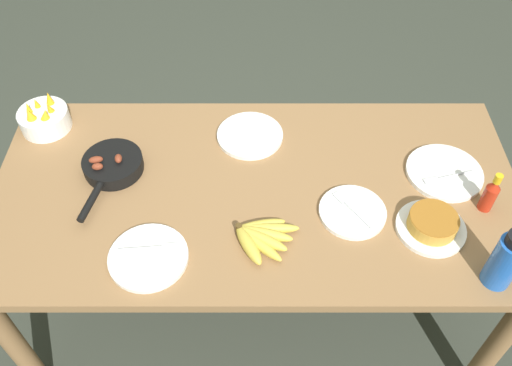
{
  "coord_description": "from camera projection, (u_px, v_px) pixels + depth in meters",
  "views": [
    {
      "loc": [
        -0.0,
        -1.17,
        2.11
      ],
      "look_at": [
        0.0,
        0.0,
        0.77
      ],
      "focal_mm": 38.0,
      "sensor_mm": 36.0,
      "label": 1
    }
  ],
  "objects": [
    {
      "name": "ground_plane",
      "position": [
        256.0,
        299.0,
        2.35
      ],
      "size": [
        14.0,
        14.0,
        0.0
      ],
      "primitive_type": "plane",
      "color": "#383D33"
    },
    {
      "name": "dining_table",
      "position": [
        256.0,
        207.0,
        1.87
      ],
      "size": [
        1.76,
        0.87,
        0.74
      ],
      "color": "olive",
      "rests_on": "ground_plane"
    },
    {
      "name": "banana_bunch",
      "position": [
        260.0,
        236.0,
        1.65
      ],
      "size": [
        0.21,
        0.19,
        0.04
      ],
      "color": "gold",
      "rests_on": "dining_table"
    },
    {
      "name": "skillet",
      "position": [
        112.0,
        166.0,
        1.83
      ],
      "size": [
        0.2,
        0.35,
        0.08
      ],
      "rotation": [
        0.0,
        0.0,
        4.49
      ],
      "color": "black",
      "rests_on": "dining_table"
    },
    {
      "name": "frittata_plate_center",
      "position": [
        432.0,
        224.0,
        1.67
      ],
      "size": [
        0.22,
        0.22,
        0.06
      ],
      "color": "white",
      "rests_on": "dining_table"
    },
    {
      "name": "empty_plate_near_front",
      "position": [
        444.0,
        172.0,
        1.84
      ],
      "size": [
        0.26,
        0.26,
        0.02
      ],
      "color": "white",
      "rests_on": "dining_table"
    },
    {
      "name": "empty_plate_far_left",
      "position": [
        149.0,
        257.0,
        1.61
      ],
      "size": [
        0.24,
        0.24,
        0.02
      ],
      "color": "white",
      "rests_on": "dining_table"
    },
    {
      "name": "empty_plate_far_right",
      "position": [
        352.0,
        212.0,
        1.72
      ],
      "size": [
        0.21,
        0.21,
        0.02
      ],
      "color": "white",
      "rests_on": "dining_table"
    },
    {
      "name": "empty_plate_mid_edge",
      "position": [
        250.0,
        135.0,
        1.95
      ],
      "size": [
        0.24,
        0.24,
        0.02
      ],
      "color": "white",
      "rests_on": "dining_table"
    },
    {
      "name": "fruit_bowl_mango",
      "position": [
        44.0,
        119.0,
        1.96
      ],
      "size": [
        0.18,
        0.18,
        0.13
      ],
      "color": "white",
      "rests_on": "dining_table"
    },
    {
      "name": "water_bottle",
      "position": [
        506.0,
        260.0,
        1.49
      ],
      "size": [
        0.08,
        0.08,
        0.21
      ],
      "color": "blue",
      "rests_on": "dining_table"
    },
    {
      "name": "hot_sauce_bottle",
      "position": [
        490.0,
        194.0,
        1.69
      ],
      "size": [
        0.04,
        0.04,
        0.16
      ],
      "color": "#B72814",
      "rests_on": "dining_table"
    }
  ]
}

